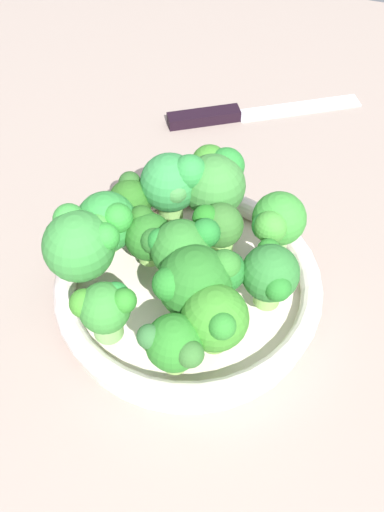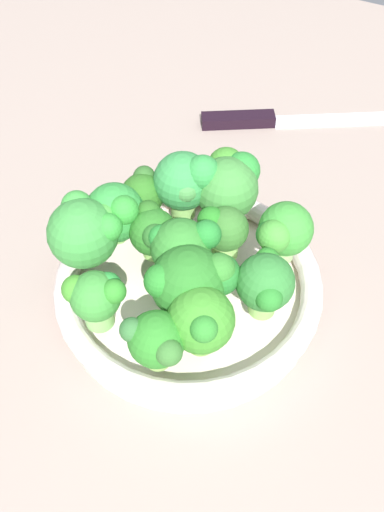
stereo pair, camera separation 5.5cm
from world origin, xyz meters
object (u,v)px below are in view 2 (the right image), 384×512
object	(u,v)px
broccoli_floret_2	(265,284)
broccoli_floret_12	(182,248)
broccoli_floret_9	(192,281)
broccoli_floret_7	(84,231)
broccoli_floret_11	(155,340)
broccoli_floret_1	(153,230)
broccoli_floret_6	(115,213)
broccoli_floret_5	(223,230)
broccoli_floret_0	(283,232)
broccoli_floret_10	(96,296)
bowl	(192,288)
broccoli_floret_4	(186,182)
knife	(274,120)
broccoli_floret_13	(141,194)
broccoli_floret_3	(202,320)
broccoli_floret_8	(227,183)

from	to	relation	value
broccoli_floret_2	broccoli_floret_12	distance (cm)	8.32
broccoli_floret_9	broccoli_floret_12	bearing A→B (deg)	130.95
broccoli_floret_7	broccoli_floret_11	distance (cm)	13.51
broccoli_floret_1	broccoli_floret_7	bearing A→B (deg)	-146.61
broccoli_floret_9	broccoli_floret_12	xyz separation A→B (cm)	(-2.49, 2.87, 0.17)
broccoli_floret_2	broccoli_floret_9	size ratio (longest dim) A/B	0.89
broccoli_floret_6	broccoli_floret_12	distance (cm)	8.11
broccoli_floret_5	broccoli_floret_6	world-z (taller)	broccoli_floret_6
broccoli_floret_0	broccoli_floret_1	bearing A→B (deg)	-157.12
broccoli_floret_1	broccoli_floret_2	bearing A→B (deg)	-8.08
broccoli_floret_10	broccoli_floret_7	bearing A→B (deg)	130.68
broccoli_floret_7	broccoli_floret_9	world-z (taller)	same
bowl	broccoli_floret_11	world-z (taller)	broccoli_floret_11
bowl	broccoli_floret_6	bearing A→B (deg)	173.63
broccoli_floret_4	knife	bearing A→B (deg)	87.45
broccoli_floret_7	broccoli_floret_13	bearing A→B (deg)	76.40
broccoli_floret_12	bowl	bearing A→B (deg)	28.94
broccoli_floret_3	bowl	bearing A→B (deg)	122.26
broccoli_floret_0	broccoli_floret_4	world-z (taller)	broccoli_floret_4
bowl	broccoli_floret_6	xyz separation A→B (cm)	(-8.78, 0.98, 5.73)
broccoli_floret_1	knife	world-z (taller)	broccoli_floret_1
broccoli_floret_9	broccoli_floret_10	world-z (taller)	broccoli_floret_9
broccoli_floret_3	broccoli_floret_6	size ratio (longest dim) A/B	1.00
broccoli_floret_0	broccoli_floret_3	world-z (taller)	broccoli_floret_3
broccoli_floret_1	broccoli_floret_3	bearing A→B (deg)	-40.55
broccoli_floret_3	broccoli_floret_6	world-z (taller)	same
broccoli_floret_2	knife	world-z (taller)	broccoli_floret_2
bowl	broccoli_floret_10	xyz separation A→B (cm)	(-5.16, -8.24, 5.60)
broccoli_floret_9	broccoli_floret_11	distance (cm)	6.41
broccoli_floret_3	broccoli_floret_12	xyz separation A→B (cm)	(-4.90, 6.02, 0.42)
broccoli_floret_8	broccoli_floret_11	size ratio (longest dim) A/B	1.30
broccoli_floret_10	knife	bearing A→B (deg)	87.04
broccoli_floret_4	bowl	bearing A→B (deg)	-59.40
broccoli_floret_10	broccoli_floret_12	distance (cm)	8.93
broccoli_floret_3	broccoli_floret_7	world-z (taller)	broccoli_floret_7
broccoli_floret_0	broccoli_floret_8	xyz separation A→B (cm)	(-7.23, 3.41, 0.37)
broccoli_floret_1	broccoli_floret_3	xyz separation A→B (cm)	(8.74, -7.48, 0.49)
broccoli_floret_5	broccoli_floret_13	size ratio (longest dim) A/B	1.13
broccoli_floret_1	broccoli_floret_8	bearing A→B (deg)	63.58
broccoli_floret_13	broccoli_floret_10	bearing A→B (deg)	-76.86
broccoli_floret_5	broccoli_floret_6	xyz separation A→B (cm)	(-10.22, -2.78, 0.29)
broccoli_floret_12	broccoli_floret_0	bearing A→B (deg)	39.88
broccoli_floret_1	broccoli_floret_2	size ratio (longest dim) A/B	0.82
broccoli_floret_12	knife	world-z (taller)	broccoli_floret_12
broccoli_floret_2	broccoli_floret_3	distance (cm)	6.69
broccoli_floret_1	broccoli_floret_7	distance (cm)	6.50
broccoli_floret_2	broccoli_floret_8	xyz separation A→B (cm)	(-8.09, 9.90, 0.33)
broccoli_floret_0	broccoli_floret_11	distance (cm)	16.33
broccoli_floret_10	broccoli_floret_9	bearing A→B (deg)	35.74
broccoli_floret_3	knife	size ratio (longest dim) A/B	0.28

